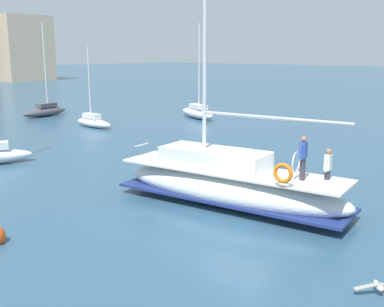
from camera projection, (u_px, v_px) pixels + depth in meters
ground_plane at (244, 211)px, 17.53m from camera, size 400.00×400.00×0.00m
main_sailboat at (228, 183)px, 18.08m from camera, size 3.77×9.85×14.19m
moored_sloop_near at (45, 110)px, 43.76m from camera, size 5.17×2.08×8.59m
moored_sloop_far at (197, 112)px, 42.42m from camera, size 3.22×5.60×8.42m
moored_cutter_left at (93, 121)px, 37.30m from camera, size 1.00×4.26×6.37m
seagull at (379, 286)px, 11.44m from camera, size 0.98×0.99×0.18m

